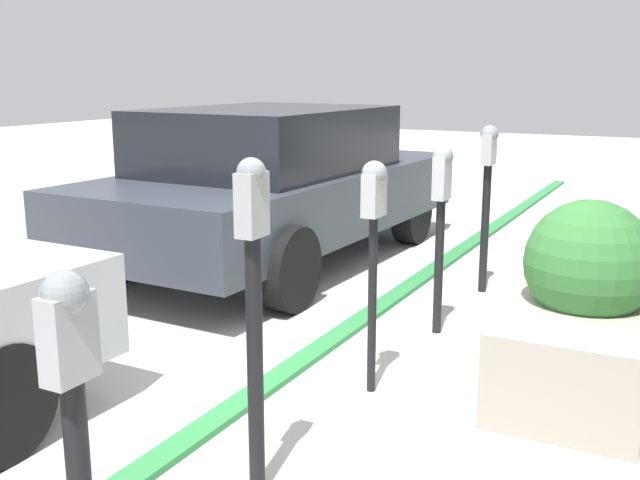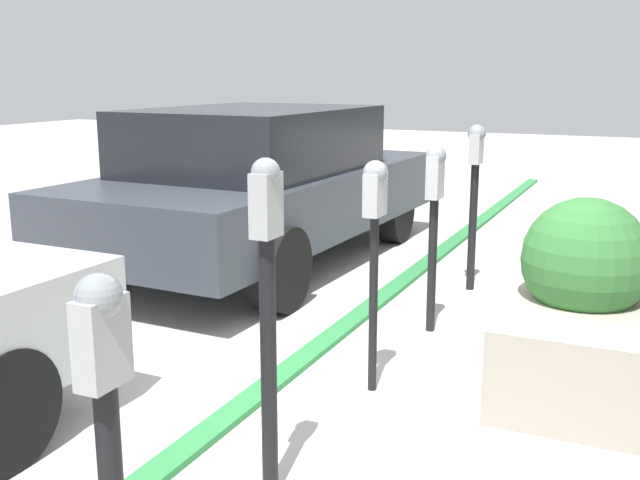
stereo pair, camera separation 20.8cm
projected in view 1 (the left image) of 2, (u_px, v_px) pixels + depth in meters
ground_plane at (299, 375)px, 4.76m from camera, size 40.00×40.00×0.00m
curb_strip at (288, 370)px, 4.79m from camera, size 19.00×0.16×0.04m
parking_meter_nearest at (74, 416)px, 2.28m from camera, size 0.17×0.14×1.32m
parking_meter_second at (254, 290)px, 3.23m from camera, size 0.15×0.12×1.54m
parking_meter_middle at (373, 221)px, 4.31m from camera, size 0.17×0.15×1.40m
parking_meter_fourth at (441, 202)px, 5.34m from camera, size 0.18×0.15×1.38m
parking_meter_farthest at (487, 178)px, 6.37m from camera, size 0.18×0.15×1.45m
planter_box at (585, 315)px, 4.49m from camera, size 1.66×0.82×1.16m
parked_car_middle at (275, 183)px, 7.46m from camera, size 4.57×2.17×1.55m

